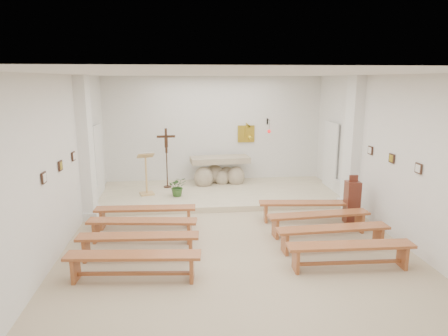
{
  "coord_description": "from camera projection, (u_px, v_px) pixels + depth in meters",
  "views": [
    {
      "loc": [
        -1.08,
        -7.85,
        3.4
      ],
      "look_at": [
        -0.04,
        1.6,
        1.28
      ],
      "focal_mm": 32.0,
      "sensor_mm": 36.0,
      "label": 1
    }
  ],
  "objects": [
    {
      "name": "bench_left_third",
      "position": [
        138.0,
        241.0,
        7.64
      ],
      "size": [
        2.33,
        0.52,
        0.49
      ],
      "rotation": [
        0.0,
        0.0,
        -0.06
      ],
      "color": "#A95931",
      "rests_on": "ground"
    },
    {
      "name": "station_frame_left_front",
      "position": [
        44.0,
        178.0,
        6.95
      ],
      "size": [
        0.03,
        0.2,
        0.2
      ],
      "primitive_type": "cube",
      "color": "#392319",
      "rests_on": "wall_left"
    },
    {
      "name": "station_frame_right_mid",
      "position": [
        392.0,
        158.0,
        8.66
      ],
      "size": [
        0.03,
        0.2,
        0.2
      ],
      "primitive_type": "cube",
      "color": "#392319",
      "rests_on": "wall_right"
    },
    {
      "name": "bench_right_front",
      "position": [
        307.0,
        207.0,
        9.7
      ],
      "size": [
        2.34,
        0.6,
        0.49
      ],
      "rotation": [
        0.0,
        0.0,
        -0.1
      ],
      "color": "#A95931",
      "rests_on": "ground"
    },
    {
      "name": "wall_left",
      "position": [
        56.0,
        166.0,
        7.72
      ],
      "size": [
        0.02,
        10.0,
        3.5
      ],
      "primitive_type": "cube",
      "color": "silver",
      "rests_on": "ground"
    },
    {
      "name": "sanctuary_platform",
      "position": [
        219.0,
        194.0,
        11.85
      ],
      "size": [
        6.98,
        3.0,
        0.15
      ],
      "primitive_type": "cube",
      "color": "beige",
      "rests_on": "ground"
    },
    {
      "name": "wall_right",
      "position": [
        398.0,
        159.0,
        8.46
      ],
      "size": [
        0.02,
        10.0,
        3.5
      ],
      "primitive_type": "cube",
      "color": "silver",
      "rests_on": "ground"
    },
    {
      "name": "station_frame_right_rear",
      "position": [
        370.0,
        150.0,
        9.63
      ],
      "size": [
        0.03,
        0.2,
        0.2
      ],
      "primitive_type": "cube",
      "color": "#392319",
      "rests_on": "wall_right"
    },
    {
      "name": "bench_left_second",
      "position": [
        142.0,
        225.0,
        8.47
      ],
      "size": [
        2.34,
        0.65,
        0.49
      ],
      "rotation": [
        0.0,
        0.0,
        -0.12
      ],
      "color": "#A95931",
      "rests_on": "ground"
    },
    {
      "name": "station_frame_right_front",
      "position": [
        418.0,
        168.0,
        7.69
      ],
      "size": [
        0.03,
        0.2,
        0.2
      ],
      "primitive_type": "cube",
      "color": "#392319",
      "rests_on": "wall_right"
    },
    {
      "name": "bench_left_fourth",
      "position": [
        133.0,
        261.0,
        6.82
      ],
      "size": [
        2.34,
        0.59,
        0.49
      ],
      "rotation": [
        0.0,
        0.0,
        -0.09
      ],
      "color": "#A95931",
      "rests_on": "ground"
    },
    {
      "name": "bench_right_third",
      "position": [
        333.0,
        233.0,
        8.05
      ],
      "size": [
        2.33,
        0.47,
        0.49
      ],
      "rotation": [
        0.0,
        0.0,
        0.04
      ],
      "color": "#A95931",
      "rests_on": "ground"
    },
    {
      "name": "radiator_right",
      "position": [
        341.0,
        191.0,
        11.4
      ],
      "size": [
        0.1,
        0.85,
        0.52
      ],
      "primitive_type": "cube",
      "color": "silver",
      "rests_on": "ground"
    },
    {
      "name": "gold_wall_relief",
      "position": [
        246.0,
        134.0,
        13.03
      ],
      "size": [
        0.55,
        0.04,
        0.55
      ],
      "primitive_type": "cube",
      "color": "gold",
      "rests_on": "wall_back"
    },
    {
      "name": "altar",
      "position": [
        219.0,
        172.0,
        12.64
      ],
      "size": [
        1.89,
        0.89,
        0.95
      ],
      "rotation": [
        0.0,
        0.0,
        0.09
      ],
      "color": "#B6A98B",
      "rests_on": "sanctuary_platform"
    },
    {
      "name": "wall_back",
      "position": [
        214.0,
        131.0,
        12.93
      ],
      "size": [
        7.0,
        0.02,
        3.5
      ],
      "primitive_type": "cube",
      "color": "silver",
      "rests_on": "ground"
    },
    {
      "name": "sanctuary_lamp",
      "position": [
        269.0,
        130.0,
        12.83
      ],
      "size": [
        0.11,
        0.36,
        0.44
      ],
      "color": "black",
      "rests_on": "wall_back"
    },
    {
      "name": "pilaster_right",
      "position": [
        352.0,
        144.0,
        10.39
      ],
      "size": [
        0.26,
        0.55,
        3.5
      ],
      "primitive_type": "cube",
      "color": "white",
      "rests_on": "ground"
    },
    {
      "name": "potted_plant",
      "position": [
        178.0,
        186.0,
        11.29
      ],
      "size": [
        0.53,
        0.47,
        0.56
      ],
      "primitive_type": "imported",
      "rotation": [
        0.0,
        0.0,
        0.08
      ],
      "color": "#2F5723",
      "rests_on": "sanctuary_platform"
    },
    {
      "name": "radiator_left",
      "position": [
        94.0,
        199.0,
        10.67
      ],
      "size": [
        0.1,
        0.85,
        0.52
      ],
      "primitive_type": "cube",
      "color": "silver",
      "rests_on": "ground"
    },
    {
      "name": "bench_right_second",
      "position": [
        319.0,
        219.0,
        8.88
      ],
      "size": [
        2.34,
        0.54,
        0.49
      ],
      "rotation": [
        0.0,
        0.0,
        0.07
      ],
      "color": "#A95931",
      "rests_on": "ground"
    },
    {
      "name": "station_frame_left_rear",
      "position": [
        73.0,
        156.0,
        8.89
      ],
      "size": [
        0.03,
        0.2,
        0.2
      ],
      "primitive_type": "cube",
      "color": "#392319",
      "rests_on": "wall_left"
    },
    {
      "name": "ground",
      "position": [
        234.0,
        243.0,
        8.47
      ],
      "size": [
        7.0,
        10.0,
        0.0
      ],
      "primitive_type": "cube",
      "color": "tan",
      "rests_on": "ground"
    },
    {
      "name": "pilaster_left",
      "position": [
        86.0,
        149.0,
        9.67
      ],
      "size": [
        0.26,
        0.55,
        3.5
      ],
      "primitive_type": "cube",
      "color": "white",
      "rests_on": "ground"
    },
    {
      "name": "lectern",
      "position": [
        146.0,
        173.0,
        11.37
      ],
      "size": [
        0.52,
        0.47,
        1.26
      ],
      "rotation": [
        0.0,
        0.0,
        0.26
      ],
      "color": "tan",
      "rests_on": "sanctuary_platform"
    },
    {
      "name": "bench_right_fourth",
      "position": [
        350.0,
        250.0,
        7.23
      ],
      "size": [
        2.33,
        0.45,
        0.49
      ],
      "rotation": [
        0.0,
        0.0,
        -0.03
      ],
      "color": "#A95931",
      "rests_on": "ground"
    },
    {
      "name": "crucifix_stand",
      "position": [
        166.0,
        154.0,
        12.04
      ],
      "size": [
        0.55,
        0.24,
        1.82
      ],
      "rotation": [
        0.0,
        0.0,
        0.05
      ],
      "color": "#372211",
      "rests_on": "sanctuary_platform"
    },
    {
      "name": "station_frame_left_mid",
      "position": [
        60.0,
        166.0,
        7.92
      ],
      "size": [
        0.03,
        0.2,
        0.2
      ],
      "primitive_type": "cube",
      "color": "#392319",
      "rests_on": "wall_left"
    },
    {
      "name": "bench_left_front",
      "position": [
        146.0,
        212.0,
        9.29
      ],
      "size": [
        2.33,
        0.48,
        0.49
      ],
      "rotation": [
        0.0,
        0.0,
        -0.05
      ],
      "color": "#A95931",
      "rests_on": "ground"
    },
    {
      "name": "donation_pedestal",
      "position": [
        352.0,
        202.0,
        9.57
      ],
      "size": [
        0.33,
        0.33,
        1.19
      ],
      "rotation": [
        0.0,
        0.0,
        -0.04
      ],
      "color": "#572618",
      "rests_on": "ground"
    },
    {
      "name": "ceiling",
      "position": [
        235.0,
        74.0,
        7.71
      ],
      "size": [
        7.0,
        10.0,
        0.02
      ],
      "primitive_type": "cube",
      "color": "silver",
      "rests_on": "wall_back"
    }
  ]
}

